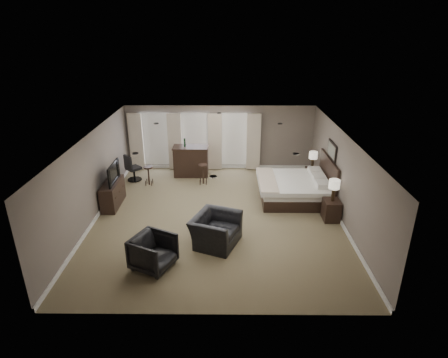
{
  "coord_description": "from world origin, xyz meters",
  "views": [
    {
      "loc": [
        0.29,
        -10.31,
        5.59
      ],
      "look_at": [
        0.2,
        0.4,
        1.1
      ],
      "focal_mm": 30.0,
      "sensor_mm": 36.0,
      "label": 1
    }
  ],
  "objects_px": {
    "nightstand_near": "(331,210)",
    "desk_chair": "(134,167)",
    "lamp_near": "(334,190)",
    "bar_stool_right": "(203,174)",
    "dresser": "(113,194)",
    "bar_stool_left": "(149,176)",
    "lamp_far": "(313,160)",
    "armchair_near": "(216,225)",
    "armchair_far": "(153,251)",
    "bed": "(295,179)",
    "bar_counter": "(191,161)",
    "nightstand_far": "(311,175)",
    "tv": "(111,180)"
  },
  "relations": [
    {
      "from": "bed",
      "to": "lamp_far",
      "type": "relative_size",
      "value": 3.57
    },
    {
      "from": "nightstand_far",
      "to": "dresser",
      "type": "distance_m",
      "value": 7.2
    },
    {
      "from": "bar_counter",
      "to": "bar_stool_left",
      "type": "height_order",
      "value": "bar_counter"
    },
    {
      "from": "bed",
      "to": "bar_stool_right",
      "type": "height_order",
      "value": "bed"
    },
    {
      "from": "lamp_near",
      "to": "bar_stool_right",
      "type": "relative_size",
      "value": 0.89
    },
    {
      "from": "armchair_near",
      "to": "armchair_far",
      "type": "relative_size",
      "value": 1.36
    },
    {
      "from": "nightstand_far",
      "to": "lamp_far",
      "type": "relative_size",
      "value": 0.88
    },
    {
      "from": "bar_stool_right",
      "to": "dresser",
      "type": "bearing_deg",
      "value": -147.5
    },
    {
      "from": "lamp_far",
      "to": "armchair_far",
      "type": "height_order",
      "value": "lamp_far"
    },
    {
      "from": "bar_stool_right",
      "to": "lamp_far",
      "type": "bearing_deg",
      "value": 2.25
    },
    {
      "from": "dresser",
      "to": "lamp_near",
      "type": "bearing_deg",
      "value": -7.58
    },
    {
      "from": "armchair_far",
      "to": "bar_stool_right",
      "type": "distance_m",
      "value": 5.29
    },
    {
      "from": "bed",
      "to": "armchair_near",
      "type": "xyz_separation_m",
      "value": [
        -2.59,
        -2.82,
        -0.17
      ]
    },
    {
      "from": "lamp_far",
      "to": "bed",
      "type": "bearing_deg",
      "value": -121.54
    },
    {
      "from": "nightstand_near",
      "to": "bar_stool_right",
      "type": "distance_m",
      "value": 4.9
    },
    {
      "from": "lamp_near",
      "to": "armchair_near",
      "type": "relative_size",
      "value": 0.53
    },
    {
      "from": "dresser",
      "to": "armchair_near",
      "type": "distance_m",
      "value": 4.13
    },
    {
      "from": "nightstand_far",
      "to": "armchair_far",
      "type": "relative_size",
      "value": 0.6
    },
    {
      "from": "nightstand_far",
      "to": "lamp_near",
      "type": "xyz_separation_m",
      "value": [
        0.0,
        -2.9,
        0.69
      ]
    },
    {
      "from": "tv",
      "to": "armchair_near",
      "type": "bearing_deg",
      "value": -123.7
    },
    {
      "from": "armchair_near",
      "to": "armchair_far",
      "type": "xyz_separation_m",
      "value": [
        -1.49,
        -1.1,
        -0.09
      ]
    },
    {
      "from": "bed",
      "to": "lamp_near",
      "type": "xyz_separation_m",
      "value": [
        0.89,
        -1.45,
        0.24
      ]
    },
    {
      "from": "bed",
      "to": "desk_chair",
      "type": "xyz_separation_m",
      "value": [
        -5.83,
        1.6,
        -0.21
      ]
    },
    {
      "from": "armchair_far",
      "to": "bar_counter",
      "type": "distance_m",
      "value": 6.06
    },
    {
      "from": "tv",
      "to": "armchair_near",
      "type": "distance_m",
      "value": 4.15
    },
    {
      "from": "bar_stool_left",
      "to": "desk_chair",
      "type": "height_order",
      "value": "desk_chair"
    },
    {
      "from": "dresser",
      "to": "bar_stool_right",
      "type": "bearing_deg",
      "value": 32.5
    },
    {
      "from": "bed",
      "to": "bar_stool_left",
      "type": "bearing_deg",
      "value": 167.18
    },
    {
      "from": "lamp_near",
      "to": "lamp_far",
      "type": "distance_m",
      "value": 2.9
    },
    {
      "from": "lamp_near",
      "to": "armchair_near",
      "type": "xyz_separation_m",
      "value": [
        -3.48,
        -1.37,
        -0.42
      ]
    },
    {
      "from": "armchair_far",
      "to": "dresser",
      "type": "bearing_deg",
      "value": 55.71
    },
    {
      "from": "bed",
      "to": "lamp_far",
      "type": "distance_m",
      "value": 1.71
    },
    {
      "from": "bed",
      "to": "bar_counter",
      "type": "height_order",
      "value": "bed"
    },
    {
      "from": "nightstand_near",
      "to": "desk_chair",
      "type": "bearing_deg",
      "value": 155.61
    },
    {
      "from": "lamp_near",
      "to": "armchair_near",
      "type": "distance_m",
      "value": 3.77
    },
    {
      "from": "armchair_near",
      "to": "dresser",
      "type": "bearing_deg",
      "value": 78.3
    },
    {
      "from": "nightstand_far",
      "to": "bar_counter",
      "type": "height_order",
      "value": "bar_counter"
    },
    {
      "from": "nightstand_near",
      "to": "armchair_near",
      "type": "bearing_deg",
      "value": -158.51
    },
    {
      "from": "nightstand_near",
      "to": "lamp_far",
      "type": "bearing_deg",
      "value": 90.0
    },
    {
      "from": "bed",
      "to": "armchair_far",
      "type": "distance_m",
      "value": 5.66
    },
    {
      "from": "lamp_near",
      "to": "armchair_far",
      "type": "height_order",
      "value": "lamp_near"
    },
    {
      "from": "nightstand_near",
      "to": "lamp_far",
      "type": "distance_m",
      "value": 2.96
    },
    {
      "from": "dresser",
      "to": "bar_stool_left",
      "type": "relative_size",
      "value": 1.96
    },
    {
      "from": "nightstand_near",
      "to": "tv",
      "type": "bearing_deg",
      "value": 172.42
    },
    {
      "from": "armchair_near",
      "to": "bar_stool_right",
      "type": "xyz_separation_m",
      "value": [
        -0.58,
        4.11,
        -0.18
      ]
    },
    {
      "from": "bar_stool_right",
      "to": "desk_chair",
      "type": "relative_size",
      "value": 0.73
    },
    {
      "from": "lamp_near",
      "to": "desk_chair",
      "type": "relative_size",
      "value": 0.65
    },
    {
      "from": "bar_stool_left",
      "to": "desk_chair",
      "type": "relative_size",
      "value": 0.69
    },
    {
      "from": "armchair_near",
      "to": "armchair_far",
      "type": "bearing_deg",
      "value": 148.47
    },
    {
      "from": "nightstand_far",
      "to": "bar_stool_left",
      "type": "xyz_separation_m",
      "value": [
        -6.08,
        -0.27,
        0.08
      ]
    }
  ]
}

